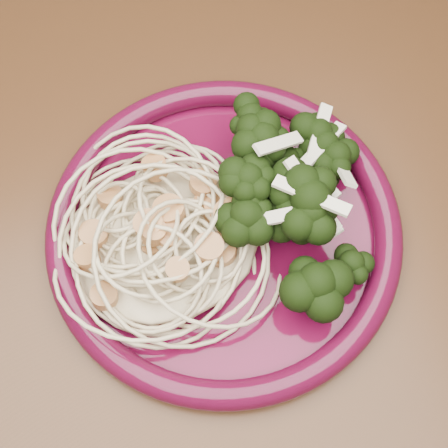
% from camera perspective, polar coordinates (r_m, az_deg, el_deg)
% --- Properties ---
extents(dining_table, '(1.20, 0.80, 0.75)m').
position_cam_1_polar(dining_table, '(0.60, -1.06, -3.26)').
color(dining_table, '#472814').
rests_on(dining_table, ground).
extents(dinner_plate, '(0.31, 0.31, 0.02)m').
position_cam_1_polar(dinner_plate, '(0.50, -0.00, -0.46)').
color(dinner_plate, '#4A0722').
rests_on(dinner_plate, dining_table).
extents(spaghetti_pile, '(0.16, 0.15, 0.03)m').
position_cam_1_polar(spaghetti_pile, '(0.48, -5.62, -1.18)').
color(spaghetti_pile, beige).
rests_on(spaghetti_pile, dinner_plate).
extents(scallop_cluster, '(0.14, 0.14, 0.04)m').
position_cam_1_polar(scallop_cluster, '(0.45, -6.06, 0.78)').
color(scallop_cluster, '#C8884A').
rests_on(scallop_cluster, spaghetti_pile).
extents(broccoli_pile, '(0.11, 0.17, 0.05)m').
position_cam_1_polar(broccoli_pile, '(0.49, 6.83, 2.29)').
color(broccoli_pile, black).
rests_on(broccoli_pile, dinner_plate).
extents(onion_garnish, '(0.08, 0.11, 0.05)m').
position_cam_1_polar(onion_garnish, '(0.46, 7.29, 4.19)').
color(onion_garnish, beige).
rests_on(onion_garnish, broccoli_pile).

